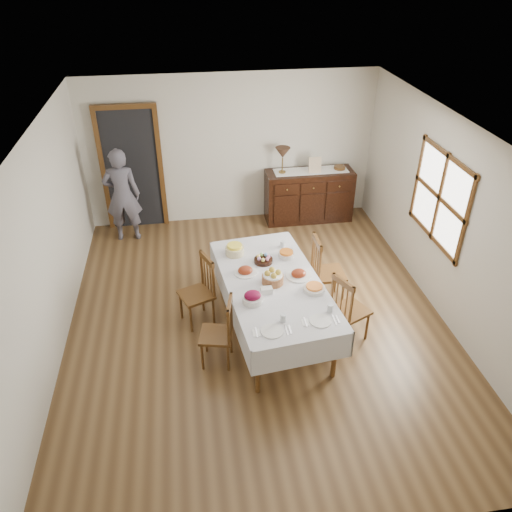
{
  "coord_description": "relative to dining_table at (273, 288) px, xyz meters",
  "views": [
    {
      "loc": [
        -0.8,
        -5.22,
        4.37
      ],
      "look_at": [
        0.0,
        0.1,
        0.95
      ],
      "focal_mm": 35.0,
      "sensor_mm": 36.0,
      "label": 1
    }
  ],
  "objects": [
    {
      "name": "chair_right_far",
      "position": [
        0.83,
        0.53,
        -0.17
      ],
      "size": [
        0.43,
        0.43,
        1.03
      ],
      "rotation": [
        0.0,
        0.0,
        1.57
      ],
      "color": "#503114",
      "rests_on": "ground"
    },
    {
      "name": "picture_frame",
      "position": [
        1.26,
        2.92,
        0.38
      ],
      "size": [
        0.22,
        0.08,
        0.28
      ],
      "color": "tan",
      "rests_on": "sideboard"
    },
    {
      "name": "deco_bowl",
      "position": [
        1.74,
        3.0,
        0.27
      ],
      "size": [
        0.2,
        0.2,
        0.06
      ],
      "color": "#503114",
      "rests_on": "sideboard"
    },
    {
      "name": "ham_platter_b",
      "position": [
        0.34,
        0.08,
        0.12
      ],
      "size": [
        0.33,
        0.33,
        0.11
      ],
      "color": "silver",
      "rests_on": "dining_table"
    },
    {
      "name": "glass_far_a",
      "position": [
        -0.31,
        0.72,
        0.15
      ],
      "size": [
        0.06,
        0.06,
        0.11
      ],
      "color": "silver",
      "rests_on": "dining_table"
    },
    {
      "name": "sideboard",
      "position": [
        1.2,
        2.98,
        -0.23
      ],
      "size": [
        1.55,
        0.56,
        0.93
      ],
      "color": "black",
      "rests_on": "ground"
    },
    {
      "name": "ham_platter_a",
      "position": [
        -0.31,
        0.25,
        0.12
      ],
      "size": [
        0.3,
        0.3,
        0.11
      ],
      "color": "silver",
      "rests_on": "dining_table"
    },
    {
      "name": "person",
      "position": [
        -2.03,
        2.76,
        0.17
      ],
      "size": [
        0.54,
        0.35,
        1.72
      ],
      "primitive_type": "imported",
      "rotation": [
        0.0,
        0.0,
        3.14
      ],
      "color": "#524F5C",
      "rests_on": "ground"
    },
    {
      "name": "room_shell",
      "position": [
        -0.3,
        0.69,
        0.95
      ],
      "size": [
        5.02,
        6.02,
        2.65
      ],
      "color": "silver",
      "rests_on": "ground"
    },
    {
      "name": "chair_left_far",
      "position": [
        -0.91,
        0.37,
        -0.2
      ],
      "size": [
        0.52,
        0.52,
        0.97
      ],
      "rotation": [
        0.0,
        0.0,
        -1.19
      ],
      "color": "#503114",
      "rests_on": "ground"
    },
    {
      "name": "dining_table",
      "position": [
        0.0,
        0.0,
        0.0
      ],
      "size": [
        1.42,
        2.4,
        0.79
      ],
      "rotation": [
        0.0,
        0.0,
        0.11
      ],
      "color": "silver",
      "rests_on": "ground"
    },
    {
      "name": "chair_left_near",
      "position": [
        -0.71,
        -0.46,
        -0.23
      ],
      "size": [
        0.45,
        0.45,
        0.92
      ],
      "rotation": [
        0.0,
        0.0,
        -1.79
      ],
      "color": "#503114",
      "rests_on": "ground"
    },
    {
      "name": "setting_right",
      "position": [
        0.43,
        -0.77,
        0.11
      ],
      "size": [
        0.43,
        0.31,
        0.1
      ],
      "color": "silver",
      "rests_on": "dining_table"
    },
    {
      "name": "egg_basket",
      "position": [
        -0.05,
        0.46,
        0.13
      ],
      "size": [
        0.25,
        0.25,
        0.11
      ],
      "color": "black",
      "rests_on": "dining_table"
    },
    {
      "name": "butter_dish",
      "position": [
        -0.12,
        -0.21,
        0.13
      ],
      "size": [
        0.15,
        0.11,
        0.07
      ],
      "color": "silver",
      "rests_on": "dining_table"
    },
    {
      "name": "pineapple_bowl",
      "position": [
        -0.39,
        0.71,
        0.16
      ],
      "size": [
        0.25,
        0.25,
        0.15
      ],
      "color": "beige",
      "rests_on": "dining_table"
    },
    {
      "name": "beet_bowl",
      "position": [
        -0.31,
        -0.37,
        0.16
      ],
      "size": [
        0.24,
        0.24,
        0.15
      ],
      "color": "silver",
      "rests_on": "dining_table"
    },
    {
      "name": "setting_left",
      "position": [
        -0.13,
        -0.86,
        0.11
      ],
      "size": [
        0.43,
        0.31,
        0.1
      ],
      "color": "silver",
      "rests_on": "dining_table"
    },
    {
      "name": "table_lamp",
      "position": [
        0.7,
        3.0,
        0.59
      ],
      "size": [
        0.26,
        0.26,
        0.46
      ],
      "color": "brown",
      "rests_on": "sideboard"
    },
    {
      "name": "chair_right_near",
      "position": [
        0.9,
        -0.29,
        -0.2
      ],
      "size": [
        0.53,
        0.53,
        0.97
      ],
      "rotation": [
        0.0,
        0.0,
        2.01
      ],
      "color": "#503114",
      "rests_on": "ground"
    },
    {
      "name": "bread_basket",
      "position": [
        -0.01,
        -0.02,
        0.17
      ],
      "size": [
        0.27,
        0.27,
        0.19
      ],
      "color": "brown",
      "rests_on": "dining_table"
    },
    {
      "name": "casserole_dish",
      "position": [
        0.46,
        -0.25,
        0.13
      ],
      "size": [
        0.27,
        0.27,
        0.07
      ],
      "color": "silver",
      "rests_on": "dining_table"
    },
    {
      "name": "carrot_bowl",
      "position": [
        0.28,
        0.53,
        0.14
      ],
      "size": [
        0.2,
        0.2,
        0.09
      ],
      "color": "silver",
      "rests_on": "dining_table"
    },
    {
      "name": "glass_far_b",
      "position": [
        0.28,
        0.79,
        0.14
      ],
      "size": [
        0.07,
        0.07,
        0.09
      ],
      "color": "silver",
      "rests_on": "dining_table"
    },
    {
      "name": "ground",
      "position": [
        -0.16,
        0.26,
        -0.69
      ],
      "size": [
        6.0,
        6.0,
        0.0
      ],
      "primitive_type": "plane",
      "color": "brown"
    },
    {
      "name": "runner",
      "position": [
        1.22,
        3.01,
        0.24
      ],
      "size": [
        1.3,
        0.35,
        0.01
      ],
      "color": "white",
      "rests_on": "sideboard"
    }
  ]
}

